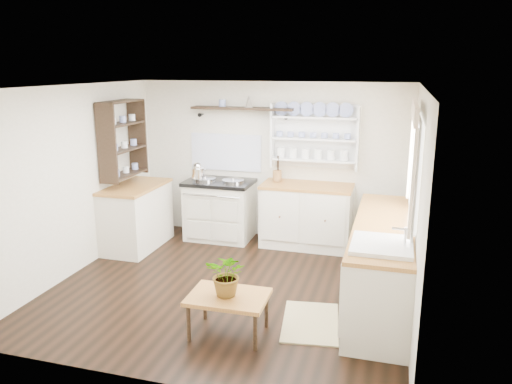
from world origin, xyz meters
The scene contains 19 objects.
floor centered at (0.00, 0.00, 0.00)m, with size 4.00×3.80×0.01m, color black.
wall_back centered at (0.00, 1.90, 1.15)m, with size 4.00×0.02×2.30m, color beige.
wall_right centered at (2.00, 0.00, 1.15)m, with size 0.02×3.80×2.30m, color beige.
wall_left centered at (-2.00, 0.00, 1.15)m, with size 0.02×3.80×2.30m, color beige.
ceiling centered at (0.00, 0.00, 2.30)m, with size 4.00×3.80×0.01m, color white.
window centered at (1.95, 0.15, 1.56)m, with size 0.08×1.55×1.22m.
aga_cooker centered at (-0.70, 1.57, 0.45)m, with size 0.98×0.69×0.91m.
back_cabinets centered at (0.60, 1.60, 0.46)m, with size 1.27×0.63×0.90m.
right_cabinets centered at (1.70, 0.10, 0.46)m, with size 0.62×2.43×0.90m.
belfast_sink centered at (1.70, -0.65, 0.80)m, with size 0.55×0.60×0.45m.
left_cabinets centered at (-1.70, 0.90, 0.46)m, with size 0.62×1.13×0.90m.
plate_rack centered at (0.65, 1.86, 1.56)m, with size 1.20×0.22×0.90m.
high_shelf centered at (-0.40, 1.78, 1.91)m, with size 1.50×0.29×0.16m.
left_shelving centered at (-1.84, 0.90, 1.55)m, with size 0.28×0.80×1.05m, color black.
kettle centered at (-0.98, 1.45, 1.04)m, with size 0.18×0.18×0.23m, color silver, non-canonical shape.
utensil_crock centered at (0.15, 1.68, 0.99)m, with size 0.13×0.13×0.15m, color olive.
center_table centered at (0.33, -1.01, 0.36)m, with size 0.76×0.55×0.40m.
potted_plant centered at (0.33, -1.01, 0.62)m, with size 0.39×0.33×0.43m, color #3F7233.
floor_rug centered at (1.05, -0.59, 0.01)m, with size 0.55×0.85×0.02m, color #9E8A5C.
Camera 1 is at (1.78, -5.11, 2.52)m, focal length 35.00 mm.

